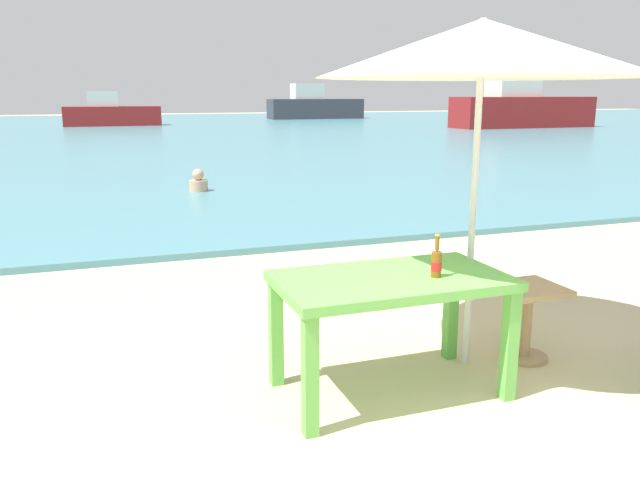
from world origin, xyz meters
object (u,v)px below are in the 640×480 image
(boat_tanker, at_px, (521,108))
(boat_ferry, at_px, (314,106))
(beer_bottle_amber, at_px, (436,262))
(boat_cargo_ship, at_px, (526,106))
(picnic_table_green, at_px, (391,293))
(patio_umbrella, at_px, (482,49))
(swimmer_person, at_px, (198,182))
(boat_barge, at_px, (111,113))
(side_table_wood, at_px, (528,311))

(boat_tanker, relative_size, boat_ferry, 1.16)
(beer_bottle_amber, relative_size, boat_cargo_ship, 0.04)
(picnic_table_green, height_order, patio_umbrella, patio_umbrella)
(picnic_table_green, bearing_deg, boat_ferry, 71.49)
(boat_ferry, bearing_deg, patio_umbrella, -107.71)
(swimmer_person, relative_size, boat_cargo_ship, 0.06)
(picnic_table_green, height_order, boat_tanker, boat_tanker)
(boat_tanker, bearing_deg, patio_umbrella, -127.26)
(boat_barge, height_order, boat_ferry, boat_ferry)
(picnic_table_green, relative_size, boat_barge, 0.27)
(side_table_wood, distance_m, boat_barge, 34.34)
(swimmer_person, xyz_separation_m, boat_ferry, (13.28, 31.74, 0.71))
(side_table_wood, height_order, boat_barge, boat_barge)
(swimmer_person, distance_m, boat_barge, 26.01)
(swimmer_person, xyz_separation_m, boat_barge, (-0.62, 26.00, 0.51))
(swimmer_person, relative_size, boat_tanker, 0.05)
(side_table_wood, bearing_deg, boat_cargo_ship, 52.98)
(beer_bottle_amber, distance_m, boat_tanker, 32.13)
(picnic_table_green, bearing_deg, boat_tanker, 51.99)
(picnic_table_green, distance_m, boat_cargo_ship, 46.71)
(boat_cargo_ship, height_order, boat_ferry, boat_ferry)
(boat_cargo_ship, bearing_deg, boat_ferry, 167.55)
(beer_bottle_amber, relative_size, boat_barge, 0.05)
(patio_umbrella, bearing_deg, beer_bottle_amber, -144.94)
(side_table_wood, xyz_separation_m, swimmer_person, (-0.97, 8.30, -0.11))
(picnic_table_green, bearing_deg, side_table_wood, 6.93)
(boat_barge, bearing_deg, patio_umbrella, -88.08)
(boat_barge, bearing_deg, boat_tanker, -24.10)
(boat_ferry, bearing_deg, boat_barge, -157.58)
(swimmer_person, bearing_deg, side_table_wood, -83.33)
(side_table_wood, bearing_deg, swimmer_person, 96.67)
(picnic_table_green, bearing_deg, boat_barge, 90.77)
(patio_umbrella, xyz_separation_m, swimmer_person, (-0.52, 8.24, -1.88))
(swimmer_person, relative_size, boat_barge, 0.08)
(swimmer_person, distance_m, boat_cargo_ship, 40.29)
(side_table_wood, xyz_separation_m, boat_tanker, (18.69, 25.22, 0.74))
(picnic_table_green, height_order, boat_ferry, boat_ferry)
(patio_umbrella, distance_m, boat_tanker, 31.63)
(picnic_table_green, bearing_deg, beer_bottle_amber, -23.86)
(patio_umbrella, distance_m, boat_ferry, 41.98)
(patio_umbrella, distance_m, boat_cargo_ship, 46.15)
(swimmer_person, bearing_deg, picnic_table_green, -91.11)
(picnic_table_green, xyz_separation_m, patio_umbrella, (0.69, 0.20, 1.47))
(picnic_table_green, xyz_separation_m, boat_tanker, (19.82, 25.36, 0.44))
(boat_tanker, xyz_separation_m, boat_ferry, (-6.38, 14.81, -0.14))
(beer_bottle_amber, height_order, patio_umbrella, patio_umbrella)
(beer_bottle_amber, xyz_separation_m, boat_tanker, (19.58, 25.47, 0.24))
(patio_umbrella, distance_m, boat_barge, 34.28)
(boat_barge, bearing_deg, boat_cargo_ship, 4.60)
(boat_ferry, bearing_deg, boat_cargo_ship, -12.45)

